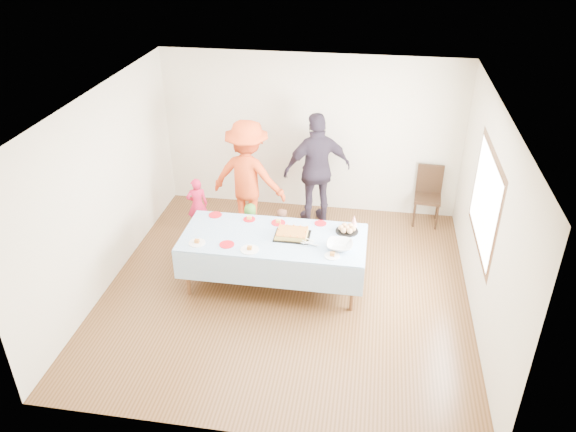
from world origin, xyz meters
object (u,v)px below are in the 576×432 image
object	(u,v)px
birthday_cake	(292,234)
adult_left	(248,177)
party_table	(274,240)
dining_chair	(428,191)

from	to	relation	value
birthday_cake	adult_left	world-z (taller)	adult_left
party_table	adult_left	xyz separation A→B (m)	(-0.67, 1.44, 0.21)
dining_chair	birthday_cake	bearing A→B (deg)	-127.97
dining_chair	adult_left	distance (m)	3.00
dining_chair	adult_left	world-z (taller)	adult_left
party_table	adult_left	world-z (taller)	adult_left
birthday_cake	adult_left	xyz separation A→B (m)	(-0.92, 1.40, 0.12)
party_table	dining_chair	size ratio (longest dim) A/B	2.53
adult_left	party_table	bearing A→B (deg)	124.63
party_table	dining_chair	bearing A→B (deg)	44.70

